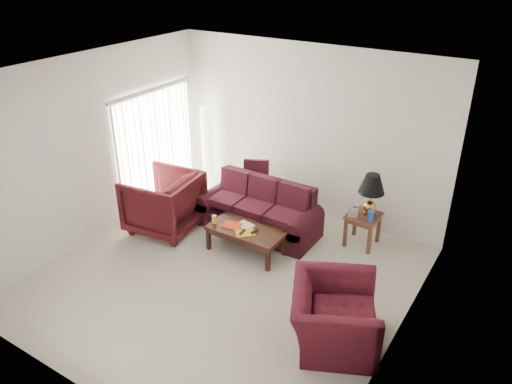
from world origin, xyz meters
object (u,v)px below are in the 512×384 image
end_table (362,229)px  armchair_right (334,315)px  sofa (257,208)px  floor_lamp (208,150)px  armchair_left (164,202)px  coffee_table (246,240)px

end_table → armchair_right: bearing=-76.9°
sofa → floor_lamp: bearing=153.6°
sofa → armchair_right: sofa is taller
floor_lamp → armchair_left: 1.65m
floor_lamp → armchair_right: floor_lamp is taller
sofa → end_table: bearing=17.5°
floor_lamp → coffee_table: 2.43m
sofa → coffee_table: (0.21, -0.67, -0.22)m
end_table → sofa: bearing=-162.1°
floor_lamp → end_table: bearing=-4.4°
sofa → armchair_left: bearing=-149.9°
end_table → armchair_right: size_ratio=0.46×
armchair_left → coffee_table: (1.57, 0.13, -0.29)m
end_table → floor_lamp: bearing=175.6°
sofa → armchair_right: bearing=-38.8°
end_table → floor_lamp: (-3.28, 0.26, 0.59)m
armchair_right → coffee_table: armchair_right is taller
armchair_right → coffee_table: bearing=36.5°
sofa → floor_lamp: floor_lamp is taller
floor_lamp → armchair_right: bearing=-33.5°
coffee_table → floor_lamp: bearing=119.4°
sofa → floor_lamp: size_ratio=1.21×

